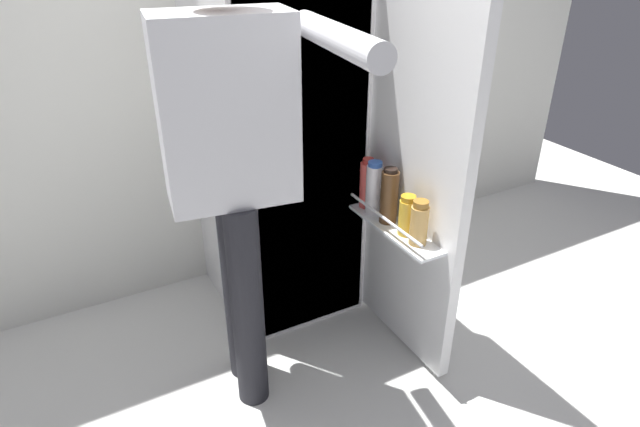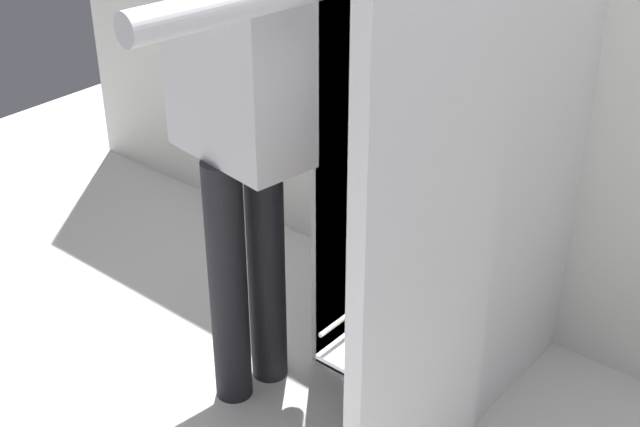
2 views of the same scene
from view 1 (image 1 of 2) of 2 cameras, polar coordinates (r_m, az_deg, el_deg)
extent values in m
plane|color=silver|center=(2.44, 1.70, -14.94)|extent=(5.98, 5.98, 0.00)
cube|color=silver|center=(2.67, -8.63, 19.57)|extent=(4.40, 0.10, 2.57)
cube|color=white|center=(2.45, -4.76, 7.74)|extent=(0.59, 0.64, 1.64)
cube|color=white|center=(2.18, -1.34, 5.23)|extent=(0.55, 0.01, 1.60)
cube|color=white|center=(2.18, -1.93, 7.85)|extent=(0.51, 0.09, 0.01)
cube|color=white|center=(2.12, 10.11, 3.97)|extent=(0.05, 0.58, 1.57)
cube|color=white|center=(2.16, 7.86, -1.58)|extent=(0.12, 0.50, 0.01)
cylinder|color=silver|center=(2.11, 6.78, -0.49)|extent=(0.01, 0.48, 0.01)
cylinder|color=brown|center=(2.15, 7.32, 1.71)|extent=(0.07, 0.07, 0.22)
cylinder|color=black|center=(2.10, 7.51, 4.56)|extent=(0.05, 0.05, 0.02)
cylinder|color=gold|center=(2.09, 9.17, -0.43)|extent=(0.07, 0.07, 0.14)
cylinder|color=#BC8419|center=(2.05, 9.34, 1.58)|extent=(0.06, 0.06, 0.02)
cylinder|color=tan|center=(2.03, 10.40, -1.25)|extent=(0.07, 0.07, 0.15)
cylinder|color=#996623|center=(1.99, 10.62, 0.98)|extent=(0.06, 0.06, 0.03)
cylinder|color=white|center=(2.22, 5.72, 2.54)|extent=(0.07, 0.07, 0.21)
cylinder|color=#335BB2|center=(2.17, 5.86, 5.23)|extent=(0.06, 0.06, 0.02)
cylinder|color=#DB4C47|center=(2.27, 5.02, 3.02)|extent=(0.07, 0.07, 0.20)
cylinder|color=#B22D28|center=(2.22, 5.14, 5.57)|extent=(0.05, 0.05, 0.02)
cylinder|color=black|center=(2.14, -8.63, -7.71)|extent=(0.12, 0.12, 0.85)
cylinder|color=black|center=(2.02, -7.67, -10.09)|extent=(0.12, 0.12, 0.85)
cube|color=silver|center=(1.75, -9.78, 10.56)|extent=(0.45, 0.28, 0.60)
cylinder|color=silver|center=(1.95, -11.01, 11.63)|extent=(0.08, 0.08, 0.57)
cylinder|color=silver|center=(1.57, 1.82, 18.04)|extent=(0.16, 0.57, 0.08)
camera|label=2|loc=(2.19, 68.84, 19.46)|focal=49.45mm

